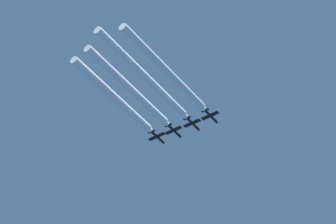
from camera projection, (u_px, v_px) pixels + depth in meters
name	position (u px, v px, depth m)	size (l,w,h in m)	color
jet_far_left	(158.00, 137.00, 364.74)	(7.92, 11.53, 2.77)	black
jet_inner_left	(174.00, 131.00, 361.31)	(7.92, 11.53, 2.77)	black
jet_center	(193.00, 124.00, 357.62)	(7.92, 11.53, 2.77)	black
jet_inner_right	(211.00, 116.00, 353.78)	(7.92, 11.53, 2.77)	black
smoke_trail_far_left	(114.00, 97.00, 345.90)	(3.32, 50.79, 3.32)	white
smoke_trail_inner_left	(129.00, 88.00, 341.74)	(3.32, 53.15, 3.32)	white
smoke_trail_center	(144.00, 76.00, 336.27)	(3.32, 58.98, 3.32)	white
smoke_trail_inner_right	(165.00, 70.00, 333.56)	(3.32, 55.29, 3.32)	white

